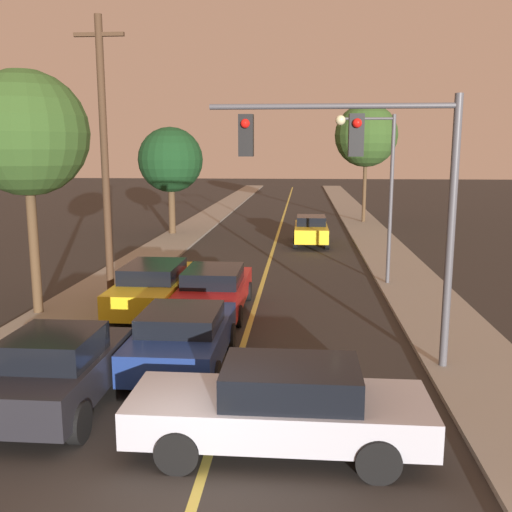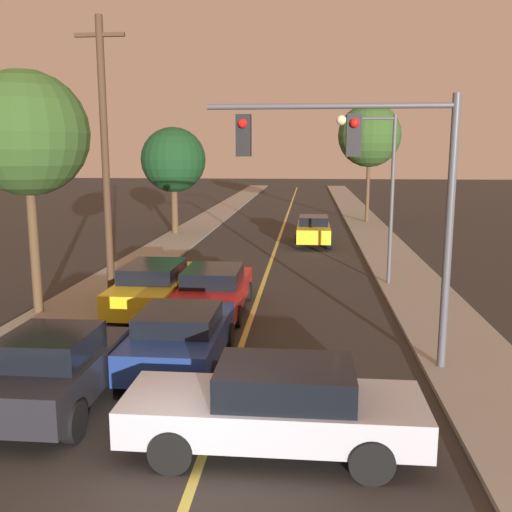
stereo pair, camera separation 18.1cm
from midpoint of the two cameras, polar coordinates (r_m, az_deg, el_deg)
name	(u,v)px [view 2 (the right image)]	position (r m, az deg, el deg)	size (l,w,h in m)	color
ground_plane	(188,496)	(8.97, -6.16, -22.79)	(200.00, 200.00, 0.00)	#2D2B28
road_surface	(287,217)	(43.65, 3.19, 3.90)	(8.62, 80.00, 0.01)	#2D2B28
sidewalk_left	(215,216)	(44.20, -4.04, 4.04)	(2.50, 80.00, 0.12)	gray
sidewalk_right	(360,217)	(43.80, 10.50, 3.83)	(2.50, 80.00, 0.12)	gray
car_near_lane_front	(181,336)	(13.26, -7.15, -7.95)	(2.05, 4.22, 1.41)	navy
car_near_lane_second	(214,289)	(17.66, -3.93, -3.30)	(2.01, 4.78, 1.42)	red
car_outer_lane_front	(55,369)	(11.67, -19.05, -10.66)	(1.89, 3.81, 1.60)	black
car_outer_lane_second	(155,285)	(18.18, -9.77, -2.90)	(1.98, 5.17, 1.50)	gold
car_far_oncoming	(313,230)	(30.65, 5.93, 2.61)	(1.85, 4.52, 1.52)	gold
car_crossing_right	(276,406)	(9.69, 2.57, -14.80)	(4.92, 1.87, 1.50)	#A5A8B2
traffic_signal_mast	(369,174)	(12.69, 11.65, 8.07)	(5.36, 0.42, 5.99)	#47474C
streetlamp_right	(377,173)	(21.16, 12.25, 8.08)	(2.14, 0.36, 6.10)	#47474C
utility_pole_left	(105,156)	(19.26, -14.59, 9.65)	(1.60, 0.24, 8.97)	#422D1E
tree_left_near	(26,134)	(18.00, -21.70, 11.26)	(3.59, 3.59, 7.11)	#4C3823
tree_left_far	(173,160)	(34.21, -8.11, 9.47)	(3.79, 3.79, 6.23)	#4C3823
tree_right_near	(370,136)	(40.30, 11.42, 11.73)	(4.27, 4.27, 8.04)	#4C3823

